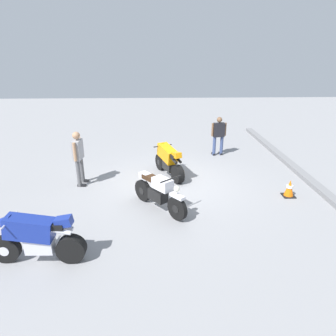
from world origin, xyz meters
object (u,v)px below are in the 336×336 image
motorcycle_silver_cruiser (159,192)px  traffic_cone (289,188)px  motorcycle_orange_sportbike (168,160)px  motorcycle_blue_sportbike (36,237)px  person_in_black_shirt (219,134)px  person_in_gray_shirt (78,155)px

motorcycle_silver_cruiser → traffic_cone: (-0.66, 3.94, -0.26)m
motorcycle_silver_cruiser → motorcycle_orange_sportbike: (-2.40, 0.35, 0.07)m
motorcycle_blue_sportbike → person_in_black_shirt: (-6.74, 5.02, 0.33)m
motorcycle_blue_sportbike → traffic_cone: 7.03m
motorcycle_silver_cruiser → traffic_cone: size_ratio=3.18×
motorcycle_blue_sportbike → person_in_gray_shirt: 3.93m
person_in_gray_shirt → traffic_cone: person_in_gray_shirt is taller
motorcycle_blue_sportbike → motorcycle_silver_cruiser: 3.29m
person_in_gray_shirt → traffic_cone: (1.11, 6.49, -0.77)m
motorcycle_orange_sportbike → traffic_cone: bearing=-140.1°
motorcycle_silver_cruiser → person_in_gray_shirt: (-1.77, -2.55, 0.51)m
motorcycle_blue_sportbike → person_in_black_shirt: size_ratio=1.20×
person_in_black_shirt → traffic_cone: (3.94, 1.42, -0.66)m
motorcycle_orange_sportbike → traffic_cone: motorcycle_orange_sportbike is taller
motorcycle_silver_cruiser → person_in_black_shirt: size_ratio=1.04×
person_in_black_shirt → traffic_cone: size_ratio=3.07×
traffic_cone → person_in_gray_shirt: bearing=-99.8°
person_in_gray_shirt → motorcycle_silver_cruiser: bearing=-30.7°
motorcycle_blue_sportbike → motorcycle_orange_sportbike: 5.37m
motorcycle_silver_cruiser → person_in_gray_shirt: person_in_gray_shirt is taller
person_in_gray_shirt → traffic_cone: bearing=-5.7°
motorcycle_silver_cruiser → motorcycle_orange_sportbike: bearing=132.0°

